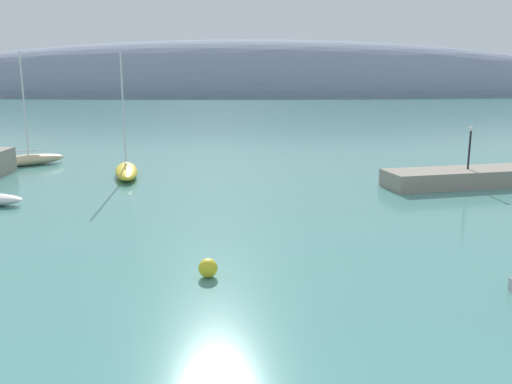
# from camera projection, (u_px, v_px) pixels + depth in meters

# --- Properties ---
(breakwater_rocks) EXTENTS (19.95, 7.63, 1.37)m
(breakwater_rocks) POSITION_uv_depth(u_px,v_px,m) (499.00, 176.00, 44.81)
(breakwater_rocks) COLOR gray
(breakwater_rocks) RESTS_ON ground
(distant_ridge) EXTENTS (301.78, 51.22, 42.40)m
(distant_ridge) POSITION_uv_depth(u_px,v_px,m) (252.00, 95.00, 215.20)
(distant_ridge) COLOR gray
(distant_ridge) RESTS_ON ground
(sailboat_sand_near_shore) EXTENTS (6.63, 5.45, 10.90)m
(sailboat_sand_near_shore) POSITION_uv_depth(u_px,v_px,m) (29.00, 159.00, 53.74)
(sailboat_sand_near_shore) COLOR #C6B284
(sailboat_sand_near_shore) RESTS_ON water
(sailboat_yellow_outer_mooring) EXTENTS (3.50, 8.02, 10.64)m
(sailboat_yellow_outer_mooring) POSITION_uv_depth(u_px,v_px,m) (126.00, 170.00, 47.86)
(sailboat_yellow_outer_mooring) COLOR yellow
(sailboat_yellow_outer_mooring) RESTS_ON water
(mooring_buoy_yellow) EXTENTS (0.87, 0.87, 0.87)m
(mooring_buoy_yellow) POSITION_uv_depth(u_px,v_px,m) (208.00, 268.00, 24.42)
(mooring_buoy_yellow) COLOR yellow
(mooring_buoy_yellow) RESTS_ON water
(harbor_lamp_post) EXTENTS (0.36, 0.36, 3.42)m
(harbor_lamp_post) POSITION_uv_depth(u_px,v_px,m) (470.00, 142.00, 43.47)
(harbor_lamp_post) COLOR black
(harbor_lamp_post) RESTS_ON breakwater_rocks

